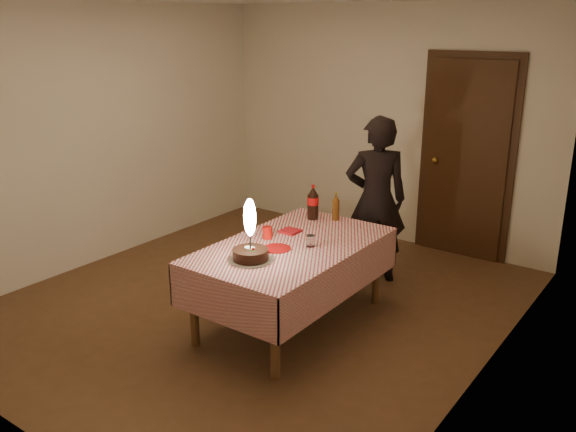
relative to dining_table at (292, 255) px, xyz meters
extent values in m
cube|color=brown|center=(-0.46, 0.13, -0.60)|extent=(4.00, 4.50, 0.01)
cube|color=silver|center=(-0.46, 2.38, 0.70)|extent=(4.00, 0.04, 2.60)
cube|color=silver|center=(-2.46, 0.13, 0.70)|extent=(0.04, 4.50, 2.60)
cube|color=silver|center=(1.54, 0.13, 0.70)|extent=(0.04, 4.50, 2.60)
cube|color=#472814|center=(0.54, 2.35, 0.42)|extent=(0.85, 0.05, 2.05)
sphere|color=#B28C33|center=(0.22, 2.30, 0.40)|extent=(0.06, 0.06, 0.06)
cube|color=brown|center=(0.00, 0.00, 0.06)|extent=(0.90, 1.60, 0.04)
cylinder|color=brown|center=(-0.39, -0.74, -0.28)|extent=(0.07, 0.07, 0.65)
cylinder|color=brown|center=(0.39, -0.74, -0.28)|extent=(0.07, 0.07, 0.65)
cylinder|color=brown|center=(-0.39, 0.74, -0.28)|extent=(0.07, 0.07, 0.65)
cylinder|color=brown|center=(0.39, 0.74, -0.28)|extent=(0.07, 0.07, 0.65)
cube|color=silver|center=(0.00, 0.00, 0.09)|extent=(1.02, 1.72, 0.01)
cube|color=silver|center=(0.00, -0.85, -0.09)|extent=(1.02, 0.01, 0.34)
cube|color=silver|center=(0.00, 0.85, -0.09)|extent=(1.02, 0.01, 0.34)
cube|color=silver|center=(-0.50, 0.00, -0.09)|extent=(0.01, 1.72, 0.34)
cube|color=silver|center=(0.50, 0.00, -0.09)|extent=(0.01, 1.72, 0.34)
cylinder|color=white|center=(-0.05, -0.45, 0.10)|extent=(0.34, 0.34, 0.01)
cylinder|color=black|center=(-0.05, -0.45, 0.14)|extent=(0.26, 0.26, 0.08)
cylinder|color=white|center=(-0.07, -0.44, 0.18)|extent=(0.07, 0.07, 0.00)
sphere|color=red|center=(-0.02, -0.46, 0.19)|extent=(0.02, 0.02, 0.02)
cube|color=#19721E|center=(0.00, -0.47, 0.18)|extent=(0.02, 0.01, 0.00)
cube|color=#19721E|center=(-0.03, -0.48, 0.18)|extent=(0.01, 0.02, 0.00)
cylinder|color=#262628|center=(-0.05, -0.45, 0.24)|extent=(0.01, 0.01, 0.12)
ellipsoid|color=#FFF2BF|center=(-0.05, -0.45, 0.43)|extent=(0.09, 0.09, 0.29)
sphere|color=white|center=(-0.05, -0.45, 0.32)|extent=(0.04, 0.04, 0.04)
cylinder|color=#A80B0D|center=(-0.03, -0.15, 0.10)|extent=(0.22, 0.22, 0.01)
cylinder|color=red|center=(-0.24, -0.01, 0.14)|extent=(0.08, 0.08, 0.10)
cylinder|color=silver|center=(0.15, 0.05, 0.14)|extent=(0.07, 0.07, 0.09)
cube|color=#AA131A|center=(-0.18, 0.23, 0.10)|extent=(0.15, 0.15, 0.02)
cylinder|color=black|center=(-0.23, 0.65, 0.20)|extent=(0.10, 0.10, 0.22)
cylinder|color=red|center=(-0.23, 0.65, 0.26)|extent=(0.10, 0.10, 0.07)
cone|color=black|center=(-0.23, 0.65, 0.35)|extent=(0.10, 0.10, 0.08)
cylinder|color=red|center=(-0.23, 0.65, 0.40)|extent=(0.03, 0.03, 0.02)
cylinder|color=#5F3310|center=(-0.05, 0.74, 0.18)|extent=(0.06, 0.06, 0.18)
cone|color=#5F3310|center=(-0.05, 0.74, 0.30)|extent=(0.06, 0.06, 0.06)
cylinder|color=olive|center=(-0.05, 0.74, 0.34)|extent=(0.02, 0.02, 0.02)
imported|color=black|center=(0.11, 1.21, 0.20)|extent=(0.70, 0.66, 1.60)
cube|color=black|center=(0.03, 1.31, 0.76)|extent=(0.16, 0.15, 0.10)
cylinder|color=black|center=(-0.02, 1.37, 0.76)|extent=(0.11, 0.11, 0.08)
camera|label=1|loc=(2.67, -3.73, 1.81)|focal=38.00mm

